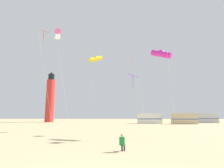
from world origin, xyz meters
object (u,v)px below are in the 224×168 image
kite_tube_gold (95,59)px  rv_van_white (150,118)px  kite_flyer_standing (122,142)px  rv_van_tan (184,119)px  kite_diamond_scarlet (44,36)px  kite_diamond_orange (133,61)px  kite_tube_magenta (161,54)px  lighthouse_distant (50,98)px  rv_van_silver (206,118)px  kite_diamond_violet (133,78)px  kite_box_rainbow (58,34)px

kite_tube_gold → rv_van_white: size_ratio=1.86×
kite_flyer_standing → rv_van_tan: rv_van_tan is taller
rv_van_white → kite_tube_gold: bearing=-120.9°
kite_diamond_scarlet → kite_diamond_orange: 11.82m
kite_tube_magenta → lighthouse_distant: bearing=124.6°
kite_diamond_orange → rv_van_tan: kite_diamond_orange is taller
kite_flyer_standing → kite_diamond_scarlet: size_ratio=0.10×
kite_tube_magenta → rv_van_silver: bearing=58.3°
kite_flyer_standing → kite_diamond_violet: (1.39, 5.69, 5.51)m
kite_tube_gold → rv_van_silver: 42.32m
kite_diamond_orange → lighthouse_distant: size_ratio=0.62×
kite_flyer_standing → rv_van_tan: bearing=-102.1°
kite_diamond_scarlet → rv_van_white: (17.10, 32.83, -9.42)m
kite_flyer_standing → rv_van_white: bearing=-89.3°
kite_diamond_scarlet → kite_tube_gold: size_ratio=0.95×
kite_diamond_orange → lighthouse_distant: (-24.28, 36.22, -1.89)m
kite_tube_magenta → kite_tube_gold: bearing=138.9°
rv_van_tan → rv_van_silver: same height
lighthouse_distant → rv_van_tan: 41.99m
kite_tube_gold → rv_van_silver: (30.48, 27.60, -10.01)m
kite_tube_gold → kite_diamond_orange: (5.72, -4.28, -1.68)m
kite_flyer_standing → rv_van_tan: size_ratio=0.18×
kite_tube_magenta → lighthouse_distant: lighthouse_distant is taller
lighthouse_distant → rv_van_silver: (49.04, -4.33, -6.45)m
kite_tube_magenta → kite_box_rainbow: (-12.59, 0.07, 2.63)m
kite_box_rainbow → rv_van_silver: size_ratio=1.95×
kite_tube_magenta → rv_van_silver: (21.77, 35.20, -8.17)m
kite_flyer_standing → rv_van_white: (8.96, 38.67, 0.78)m
kite_diamond_scarlet → kite_diamond_violet: (9.53, -0.15, -4.69)m
rv_van_white → kite_diamond_violet: bearing=-104.7°
kite_diamond_scarlet → rv_van_tan: (25.72, 30.46, -9.42)m
kite_diamond_orange → kite_box_rainbow: kite_box_rainbow is taller
kite_tube_gold → kite_box_rainbow: (-3.88, -7.53, 0.79)m
kite_diamond_scarlet → kite_tube_gold: 11.14m
kite_flyer_standing → kite_diamond_orange: kite_diamond_orange is taller
kite_flyer_standing → rv_van_white: size_ratio=0.18×
kite_box_rainbow → rv_van_white: bearing=61.3°
kite_flyer_standing → kite_box_rainbow: kite_box_rainbow is taller
kite_flyer_standing → kite_box_rainbow: 16.23m
kite_tube_magenta → kite_box_rainbow: size_ratio=0.80×
kite_diamond_scarlet → rv_van_white: size_ratio=1.77×
kite_diamond_orange → rv_van_silver: 41.22m
kite_tube_gold → kite_flyer_standing: bearing=-77.1°
lighthouse_distant → rv_van_tan: lighthouse_distant is taller
kite_diamond_violet → kite_box_rainbow: (-8.95, 2.80, 6.07)m
kite_flyer_standing → kite_diamond_orange: (2.05, 11.74, 9.11)m
rv_van_silver → kite_diamond_violet: bearing=-120.8°
kite_diamond_violet → kite_tube_gold: bearing=116.1°
kite_flyer_standing → kite_tube_gold: size_ratio=0.10×
kite_diamond_scarlet → rv_van_silver: size_ratio=1.76×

